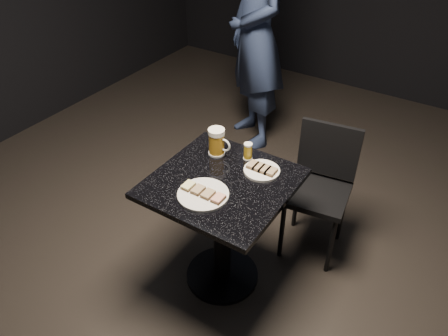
{
  "coord_description": "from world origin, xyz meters",
  "views": [
    {
      "loc": [
        0.97,
        -1.49,
        2.15
      ],
      "look_at": [
        0.0,
        0.02,
        0.82
      ],
      "focal_mm": 35.0,
      "sensor_mm": 36.0,
      "label": 1
    }
  ],
  "objects_px": {
    "beer_tumbler": "(248,151)",
    "chair": "(321,183)",
    "plate_small": "(262,171)",
    "plate_large": "(203,194)",
    "beer_mug": "(217,142)",
    "table": "(222,215)",
    "patron": "(257,35)"
  },
  "relations": [
    {
      "from": "chair",
      "to": "plate_small",
      "type": "bearing_deg",
      "value": -116.92
    },
    {
      "from": "table",
      "to": "beer_tumbler",
      "type": "distance_m",
      "value": 0.38
    },
    {
      "from": "patron",
      "to": "plate_small",
      "type": "bearing_deg",
      "value": -19.07
    },
    {
      "from": "plate_small",
      "to": "beer_mug",
      "type": "xyz_separation_m",
      "value": [
        -0.29,
        0.01,
        0.07
      ]
    },
    {
      "from": "chair",
      "to": "beer_tumbler",
      "type": "bearing_deg",
      "value": -134.23
    },
    {
      "from": "beer_tumbler",
      "to": "chair",
      "type": "relative_size",
      "value": 0.12
    },
    {
      "from": "chair",
      "to": "beer_mug",
      "type": "bearing_deg",
      "value": -141.92
    },
    {
      "from": "plate_small",
      "to": "beer_tumbler",
      "type": "distance_m",
      "value": 0.15
    },
    {
      "from": "beer_tumbler",
      "to": "chair",
      "type": "distance_m",
      "value": 0.56
    },
    {
      "from": "beer_tumbler",
      "to": "table",
      "type": "bearing_deg",
      "value": -92.58
    },
    {
      "from": "plate_small",
      "to": "beer_mug",
      "type": "bearing_deg",
      "value": 177.65
    },
    {
      "from": "plate_large",
      "to": "plate_small",
      "type": "xyz_separation_m",
      "value": [
        0.15,
        0.33,
        0.0
      ]
    },
    {
      "from": "plate_small",
      "to": "chair",
      "type": "relative_size",
      "value": 0.23
    },
    {
      "from": "patron",
      "to": "chair",
      "type": "height_order",
      "value": "patron"
    },
    {
      "from": "plate_small",
      "to": "beer_mug",
      "type": "distance_m",
      "value": 0.3
    },
    {
      "from": "table",
      "to": "beer_mug",
      "type": "bearing_deg",
      "value": 129.29
    },
    {
      "from": "plate_large",
      "to": "beer_tumbler",
      "type": "bearing_deg",
      "value": 86.44
    },
    {
      "from": "plate_large",
      "to": "beer_tumbler",
      "type": "xyz_separation_m",
      "value": [
        0.02,
        0.39,
        0.04
      ]
    },
    {
      "from": "plate_small",
      "to": "beer_mug",
      "type": "relative_size",
      "value": 1.23
    },
    {
      "from": "patron",
      "to": "beer_tumbler",
      "type": "height_order",
      "value": "patron"
    },
    {
      "from": "table",
      "to": "beer_tumbler",
      "type": "xyz_separation_m",
      "value": [
        0.01,
        0.25,
        0.29
      ]
    },
    {
      "from": "beer_tumbler",
      "to": "chair",
      "type": "xyz_separation_m",
      "value": [
        0.33,
        0.34,
        -0.3
      ]
    },
    {
      "from": "plate_small",
      "to": "chair",
      "type": "bearing_deg",
      "value": 63.08
    },
    {
      "from": "plate_large",
      "to": "chair",
      "type": "relative_size",
      "value": 0.3
    },
    {
      "from": "patron",
      "to": "beer_mug",
      "type": "xyz_separation_m",
      "value": [
        0.49,
        -1.31,
        -0.12
      ]
    },
    {
      "from": "plate_large",
      "to": "beer_tumbler",
      "type": "relative_size",
      "value": 2.63
    },
    {
      "from": "chair",
      "to": "patron",
      "type": "bearing_deg",
      "value": 137.09
    },
    {
      "from": "beer_tumbler",
      "to": "chair",
      "type": "height_order",
      "value": "chair"
    },
    {
      "from": "patron",
      "to": "table",
      "type": "height_order",
      "value": "patron"
    },
    {
      "from": "chair",
      "to": "table",
      "type": "bearing_deg",
      "value": -120.22
    },
    {
      "from": "beer_mug",
      "to": "beer_tumbler",
      "type": "relative_size",
      "value": 1.61
    },
    {
      "from": "beer_mug",
      "to": "chair",
      "type": "relative_size",
      "value": 0.19
    }
  ]
}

